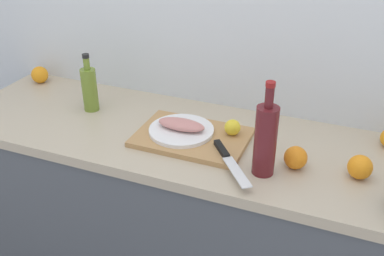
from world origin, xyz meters
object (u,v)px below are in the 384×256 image
object	(u,v)px
fish_fillet	(181,124)
lemon_0	(232,127)
chef_knife	(227,157)
wine_bottle	(266,139)
olive_oil_bottle	(90,88)
orange_0	(360,167)
white_plate	(181,130)
cutting_board	(192,137)

from	to	relation	value
fish_fillet	lemon_0	xyz separation A→B (m)	(0.18, 0.06, -0.00)
chef_knife	wine_bottle	size ratio (longest dim) A/B	0.74
fish_fillet	wine_bottle	world-z (taller)	wine_bottle
lemon_0	olive_oil_bottle	xyz separation A→B (m)	(-0.63, 0.02, 0.05)
wine_bottle	orange_0	size ratio (longest dim) A/B	4.07
white_plate	orange_0	size ratio (longest dim) A/B	3.07
white_plate	wine_bottle	xyz separation A→B (m)	(0.35, -0.12, 0.10)
cutting_board	white_plate	size ratio (longest dim) A/B	1.68
lemon_0	wine_bottle	size ratio (longest dim) A/B	0.18
chef_knife	orange_0	xyz separation A→B (m)	(0.43, 0.09, 0.01)
fish_fillet	olive_oil_bottle	size ratio (longest dim) A/B	0.75
chef_knife	olive_oil_bottle	size ratio (longest dim) A/B	0.98
cutting_board	lemon_0	xyz separation A→B (m)	(0.14, 0.06, 0.04)
lemon_0	wine_bottle	xyz separation A→B (m)	(0.16, -0.17, 0.08)
chef_knife	olive_oil_bottle	xyz separation A→B (m)	(-0.67, 0.19, 0.07)
cutting_board	wine_bottle	bearing A→B (deg)	-20.43
orange_0	wine_bottle	bearing A→B (deg)	-163.37
olive_oil_bottle	wine_bottle	world-z (taller)	wine_bottle
orange_0	lemon_0	bearing A→B (deg)	169.78
white_plate	lemon_0	size ratio (longest dim) A/B	4.11
fish_fillet	orange_0	world-z (taller)	orange_0
wine_bottle	orange_0	world-z (taller)	wine_bottle
fish_fillet	chef_knife	distance (m)	0.25
cutting_board	fish_fillet	xyz separation A→B (m)	(-0.05, 0.01, 0.04)
cutting_board	lemon_0	bearing A→B (deg)	23.61
olive_oil_bottle	wine_bottle	distance (m)	0.82
white_plate	fish_fillet	world-z (taller)	fish_fillet
cutting_board	white_plate	world-z (taller)	white_plate
orange_0	olive_oil_bottle	bearing A→B (deg)	174.85
lemon_0	olive_oil_bottle	world-z (taller)	olive_oil_bottle
fish_fillet	orange_0	distance (m)	0.65
cutting_board	olive_oil_bottle	bearing A→B (deg)	171.22
white_plate	fish_fillet	size ratio (longest dim) A/B	1.33
cutting_board	chef_knife	distance (m)	0.21
fish_fillet	wine_bottle	size ratio (longest dim) A/B	0.57
lemon_0	olive_oil_bottle	distance (m)	0.63
chef_knife	olive_oil_bottle	bearing A→B (deg)	-144.10
white_plate	olive_oil_bottle	size ratio (longest dim) A/B	1.00
white_plate	orange_0	world-z (taller)	orange_0
chef_knife	wine_bottle	xyz separation A→B (m)	(0.13, -0.00, 0.10)
orange_0	chef_knife	bearing A→B (deg)	-168.30
chef_knife	fish_fillet	bearing A→B (deg)	-156.30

